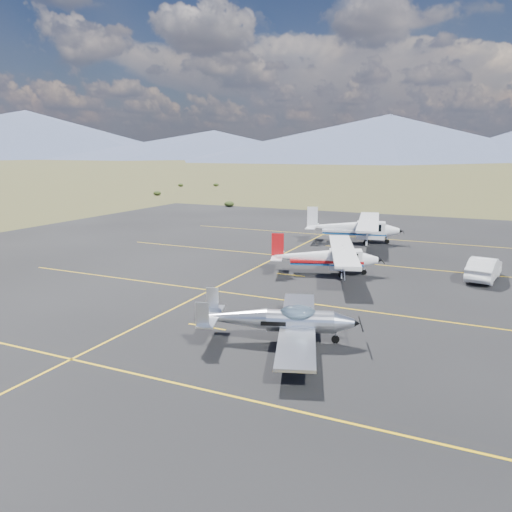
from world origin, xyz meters
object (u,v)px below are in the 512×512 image
Objects in this scene: aircraft_low_wing at (282,320)px; aircraft_plain at (354,227)px; aircraft_cessna at (326,256)px; sedan at (484,268)px.

aircraft_plain is at bearing 77.98° from aircraft_low_wing.
aircraft_cessna is 10.02m from sedan.
aircraft_plain is (-1.19, 12.29, 0.19)m from aircraft_cessna.
aircraft_cessna is at bearing 79.39° from aircraft_low_wing.
aircraft_cessna reaches higher than aircraft_low_wing.
aircraft_plain is (-3.03, 24.79, 0.42)m from aircraft_low_wing.
aircraft_cessna reaches higher than sedan.
aircraft_plain reaches higher than aircraft_cessna.
aircraft_cessna is (-1.84, 12.50, 0.24)m from aircraft_low_wing.
sedan is at bearing -52.50° from aircraft_plain.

